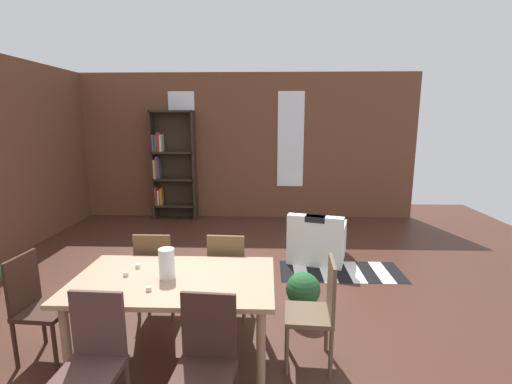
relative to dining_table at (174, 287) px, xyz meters
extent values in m
plane|color=#46261C|center=(0.12, 0.59, -0.68)|extent=(11.17, 11.17, 0.00)
cube|color=brown|center=(0.12, 4.95, 0.84)|extent=(7.56, 0.12, 3.06)
cube|color=white|center=(-1.02, 4.88, 1.00)|extent=(0.55, 0.02, 1.99)
cube|color=white|center=(1.27, 4.88, 1.00)|extent=(0.55, 0.02, 1.99)
cube|color=#A27D5F|center=(0.00, 0.00, 0.07)|extent=(1.70, 1.00, 0.04)
cylinder|color=#A27D5F|center=(-0.75, -0.40, -0.32)|extent=(0.07, 0.07, 0.73)
cylinder|color=#A27D5F|center=(0.75, -0.40, -0.32)|extent=(0.07, 0.07, 0.73)
cylinder|color=#A27D5F|center=(-0.75, 0.40, -0.32)|extent=(0.07, 0.07, 0.73)
cylinder|color=#A27D5F|center=(0.75, 0.40, -0.32)|extent=(0.07, 0.07, 0.73)
cylinder|color=silver|center=(-0.06, 0.00, 0.22)|extent=(0.13, 0.13, 0.26)
cylinder|color=silver|center=(-0.38, 0.20, 0.11)|extent=(0.04, 0.04, 0.04)
cylinder|color=silver|center=(-0.42, 0.03, 0.11)|extent=(0.04, 0.04, 0.04)
cylinder|color=silver|center=(-0.14, -0.24, 0.11)|extent=(0.04, 0.04, 0.04)
cube|color=brown|center=(-0.38, 0.80, -0.23)|extent=(0.40, 0.40, 0.04)
cube|color=brown|center=(-0.38, 0.61, 0.02)|extent=(0.38, 0.03, 0.50)
cylinder|color=brown|center=(-0.20, 0.98, -0.47)|extent=(0.04, 0.04, 0.43)
cylinder|color=brown|center=(-0.56, 0.98, -0.47)|extent=(0.04, 0.04, 0.43)
cylinder|color=brown|center=(-0.20, 0.62, -0.47)|extent=(0.04, 0.04, 0.43)
cylinder|color=brown|center=(-0.56, 0.62, -0.47)|extent=(0.04, 0.04, 0.43)
cube|color=#50332E|center=(-0.38, -0.80, -0.23)|extent=(0.42, 0.42, 0.04)
cube|color=#50332E|center=(-0.37, -0.61, 0.02)|extent=(0.38, 0.05, 0.50)
cube|color=brown|center=(0.38, 0.80, -0.23)|extent=(0.42, 0.42, 0.04)
cube|color=brown|center=(0.37, 0.61, 0.02)|extent=(0.38, 0.05, 0.50)
cylinder|color=brown|center=(0.57, 0.97, -0.47)|extent=(0.04, 0.04, 0.43)
cylinder|color=brown|center=(0.21, 0.99, -0.47)|extent=(0.04, 0.04, 0.43)
cylinder|color=brown|center=(0.55, 0.61, -0.47)|extent=(0.04, 0.04, 0.43)
cylinder|color=brown|center=(0.19, 0.63, -0.47)|extent=(0.04, 0.04, 0.43)
cube|color=brown|center=(1.15, 0.00, -0.23)|extent=(0.42, 0.42, 0.04)
cube|color=brown|center=(1.33, -0.01, 0.02)|extent=(0.05, 0.38, 0.50)
cylinder|color=brown|center=(0.98, 0.19, -0.47)|extent=(0.04, 0.04, 0.43)
cylinder|color=brown|center=(0.96, -0.17, -0.47)|extent=(0.04, 0.04, 0.43)
cylinder|color=brown|center=(1.34, 0.17, -0.47)|extent=(0.04, 0.04, 0.43)
cylinder|color=brown|center=(1.32, -0.19, -0.47)|extent=(0.04, 0.04, 0.43)
cube|color=#3B221C|center=(0.38, -0.80, -0.23)|extent=(0.43, 0.43, 0.04)
cube|color=#3B221C|center=(0.40, -0.62, 0.02)|extent=(0.38, 0.06, 0.50)
cube|color=#372017|center=(-1.15, 0.00, -0.23)|extent=(0.43, 0.43, 0.04)
cube|color=#372017|center=(-1.33, 0.01, 0.02)|extent=(0.06, 0.38, 0.50)
cylinder|color=#372017|center=(-0.98, -0.19, -0.47)|extent=(0.04, 0.04, 0.43)
cylinder|color=#372017|center=(-0.96, 0.17, -0.47)|extent=(0.04, 0.04, 0.43)
cylinder|color=#372017|center=(-1.34, -0.17, -0.47)|extent=(0.04, 0.04, 0.43)
cylinder|color=#372017|center=(-1.32, 0.19, -0.47)|extent=(0.04, 0.04, 0.43)
cube|color=#2D2319|center=(-1.62, 4.69, 0.46)|extent=(0.04, 0.30, 2.28)
cube|color=#2D2319|center=(-0.75, 4.69, 0.46)|extent=(0.04, 0.30, 2.28)
cube|color=#2D2319|center=(-1.19, 4.83, 0.46)|extent=(0.91, 0.01, 2.28)
cube|color=#2D2319|center=(-1.19, 4.69, -0.40)|extent=(0.87, 0.30, 0.04)
cube|color=#B22D28|center=(-1.58, 4.69, -0.18)|extent=(0.05, 0.23, 0.39)
cube|color=white|center=(-1.53, 4.69, -0.22)|extent=(0.03, 0.21, 0.31)
cube|color=orange|center=(-1.48, 4.69, -0.20)|extent=(0.05, 0.16, 0.36)
cube|color=#2D2319|center=(-1.19, 4.69, 0.17)|extent=(0.87, 0.30, 0.04)
cube|color=gold|center=(-1.58, 4.69, 0.39)|extent=(0.05, 0.24, 0.40)
cube|color=#8C4C8C|center=(-1.54, 4.69, 0.42)|extent=(0.03, 0.22, 0.47)
cube|color=#4C4C51|center=(-1.50, 4.69, 0.40)|extent=(0.03, 0.22, 0.41)
cube|color=#2D2319|center=(-1.19, 4.69, 0.74)|extent=(0.87, 0.30, 0.04)
cube|color=#8C4C8C|center=(-1.59, 4.69, 0.94)|extent=(0.04, 0.23, 0.35)
cube|color=#33724C|center=(-1.53, 4.69, 0.94)|extent=(0.04, 0.25, 0.35)
cube|color=#B22D28|center=(-1.48, 4.69, 0.96)|extent=(0.05, 0.25, 0.40)
cube|color=white|center=(-1.43, 4.69, 0.94)|extent=(0.04, 0.24, 0.35)
cube|color=#2D2319|center=(-1.19, 4.69, 1.58)|extent=(0.87, 0.30, 0.04)
cube|color=white|center=(1.57, 2.47, -0.48)|extent=(0.99, 0.99, 0.40)
cube|color=white|center=(1.48, 2.16, -0.11)|extent=(0.81, 0.37, 0.35)
cube|color=white|center=(1.89, 2.38, -0.21)|extent=(0.31, 0.73, 0.15)
cube|color=white|center=(1.24, 2.56, -0.21)|extent=(0.31, 0.73, 0.15)
cube|color=black|center=(1.48, 2.16, 0.03)|extent=(0.32, 0.24, 0.08)
cylinder|color=#333338|center=(1.18, 0.77, -0.61)|extent=(0.29, 0.29, 0.16)
sphere|color=#235B2D|center=(1.18, 0.77, -0.38)|extent=(0.37, 0.37, 0.37)
cube|color=black|center=(1.07, 1.95, -0.68)|extent=(0.19, 0.74, 0.01)
cube|color=white|center=(1.26, 1.95, -0.68)|extent=(0.19, 0.74, 0.01)
cube|color=black|center=(1.45, 1.95, -0.68)|extent=(0.19, 0.74, 0.01)
cube|color=white|center=(1.64, 1.95, -0.68)|extent=(0.19, 0.74, 0.01)
cube|color=black|center=(1.83, 1.95, -0.68)|extent=(0.19, 0.74, 0.01)
cube|color=white|center=(2.02, 1.95, -0.68)|extent=(0.19, 0.74, 0.01)
cube|color=black|center=(2.20, 1.95, -0.68)|extent=(0.19, 0.74, 0.01)
cube|color=white|center=(2.39, 1.95, -0.68)|extent=(0.19, 0.74, 0.01)
cube|color=black|center=(2.58, 1.95, -0.68)|extent=(0.19, 0.74, 0.01)
camera|label=1|loc=(0.79, -2.86, 1.41)|focal=25.47mm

